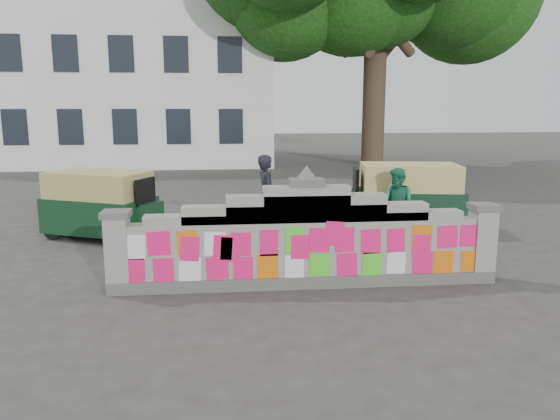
{
  "coord_description": "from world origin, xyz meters",
  "views": [
    {
      "loc": [
        -1.29,
        -8.61,
        2.96
      ],
      "look_at": [
        -0.33,
        1.0,
        1.1
      ],
      "focal_mm": 35.0,
      "sensor_mm": 36.0,
      "label": 1
    }
  ],
  "objects": [
    {
      "name": "cyclist_bike",
      "position": [
        -0.46,
        2.51,
        0.51
      ],
      "size": [
        2.02,
        0.99,
        1.01
      ],
      "primitive_type": "imported",
      "rotation": [
        0.0,
        0.0,
        1.74
      ],
      "color": "black",
      "rests_on": "ground"
    },
    {
      "name": "building",
      "position": [
        -7.0,
        21.98,
        4.01
      ],
      "size": [
        16.0,
        10.0,
        8.9
      ],
      "color": "silver",
      "rests_on": "ground"
    },
    {
      "name": "rickshaw_right",
      "position": [
        3.0,
        3.93,
        0.82
      ],
      "size": [
        2.94,
        1.66,
        1.58
      ],
      "rotation": [
        0.0,
        0.0,
        3.0
      ],
      "color": "black",
      "rests_on": "ground"
    },
    {
      "name": "pedestrian",
      "position": [
        2.47,
        2.88,
        0.81
      ],
      "size": [
        0.95,
        0.99,
        1.61
      ],
      "primitive_type": "imported",
      "rotation": [
        0.0,
        0.0,
        -0.97
      ],
      "color": "#227E58",
      "rests_on": "ground"
    },
    {
      "name": "parapet_wall",
      "position": [
        -0.0,
        -0.01,
        0.75
      ],
      "size": [
        6.48,
        0.44,
        2.01
      ],
      "color": "#4C4C49",
      "rests_on": "ground"
    },
    {
      "name": "rickshaw_left",
      "position": [
        -4.07,
        3.8,
        0.78
      ],
      "size": [
        2.79,
        2.11,
        1.5
      ],
      "rotation": [
        0.0,
        0.0,
        -0.43
      ],
      "color": "#11331C",
      "rests_on": "ground"
    },
    {
      "name": "ground",
      "position": [
        0.0,
        0.0,
        0.0
      ],
      "size": [
        100.0,
        100.0,
        0.0
      ],
      "primitive_type": "plane",
      "color": "#383533",
      "rests_on": "ground"
    },
    {
      "name": "cyclist_rider",
      "position": [
        -0.46,
        2.51,
        0.86
      ],
      "size": [
        0.51,
        0.69,
        1.72
      ],
      "primitive_type": "imported",
      "rotation": [
        0.0,
        0.0,
        1.74
      ],
      "color": "black",
      "rests_on": "ground"
    }
  ]
}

